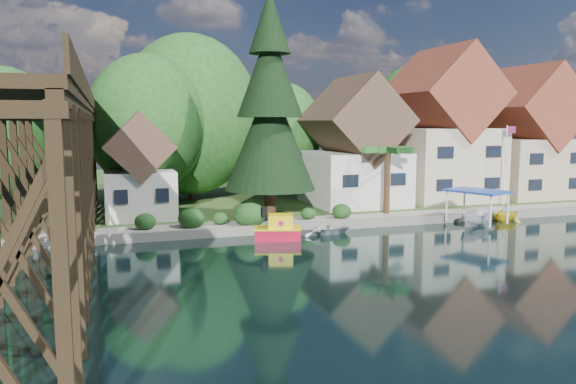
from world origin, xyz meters
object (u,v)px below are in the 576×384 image
object	(u,v)px
shed	(139,173)
palm_tree	(388,152)
trestle_bridge	(55,163)
boat_white_a	(321,227)
flagpole	(507,156)
boat_canopy	(477,210)
house_right	(526,141)
house_left	(354,150)
tugboat	(278,230)
house_center	(442,135)
boat_yellow	(506,212)
conifer	(270,109)

from	to	relation	value
shed	palm_tree	xyz separation A→B (m)	(18.17, -4.27, 1.48)
trestle_bridge	boat_white_a	world-z (taller)	trestle_bridge
flagpole	boat_canopy	world-z (taller)	flagpole
palm_tree	boat_canopy	xyz separation A→B (m)	(5.23, -4.02, -4.17)
house_right	boat_white_a	bearing A→B (deg)	-159.95
house_left	tugboat	world-z (taller)	house_left
shed	flagpole	xyz separation A→B (m)	(30.12, -3.09, 0.84)
shed	tugboat	size ratio (longest dim) A/B	2.33
flagpole	boat_canopy	bearing A→B (deg)	-142.24
house_left	shed	world-z (taller)	house_left
house_center	flagpole	xyz separation A→B (m)	(3.12, -5.09, -1.75)
boat_yellow	house_left	bearing A→B (deg)	34.07
house_center	flagpole	world-z (taller)	house_center
palm_tree	boat_yellow	size ratio (longest dim) A/B	2.04
house_left	boat_white_a	xyz separation A→B (m)	(-6.46, -8.93, -4.73)
conifer	palm_tree	world-z (taller)	conifer
trestle_bridge	conifer	distance (m)	16.22
flagpole	boat_yellow	world-z (taller)	flagpole
boat_yellow	shed	bearing A→B (deg)	63.54
house_center	palm_tree	world-z (taller)	house_center
house_right	flagpole	xyz separation A→B (m)	(-5.88, -4.59, -1.11)
house_left	boat_yellow	distance (m)	13.25
conifer	tugboat	xyz separation A→B (m)	(-1.24, -6.06, -7.85)
boat_white_a	conifer	bearing A→B (deg)	33.89
house_left	conifer	bearing A→B (deg)	-155.41
boat_yellow	tugboat	bearing A→B (deg)	82.46
house_center	palm_tree	xyz separation A→B (m)	(-8.83, -6.27, -1.11)
trestle_bridge	conifer	size ratio (longest dim) A/B	2.66
shed	house_right	bearing A→B (deg)	2.39
boat_white_a	boat_canopy	xyz separation A→B (m)	(11.86, -0.87, 0.72)
house_right	tugboat	bearing A→B (deg)	-160.25
boat_canopy	boat_white_a	bearing A→B (deg)	175.82
house_left	conifer	distance (m)	10.09
flagpole	boat_yellow	distance (m)	6.60
conifer	palm_tree	xyz separation A→B (m)	(8.81, -1.82, -3.20)
flagpole	boat_white_a	xyz separation A→B (m)	(-18.58, -4.34, -4.26)
shed	palm_tree	size ratio (longest dim) A/B	1.43
house_right	boat_white_a	distance (m)	26.58
house_left	house_center	size ratio (longest dim) A/B	0.79
house_left	palm_tree	size ratio (longest dim) A/B	2.00
flagpole	boat_yellow	xyz separation A→B (m)	(-3.23, -4.18, -3.96)
boat_white_a	house_right	bearing A→B (deg)	-59.84
conifer	tugboat	world-z (taller)	conifer
palm_tree	boat_canopy	world-z (taller)	palm_tree
boat_white_a	boat_yellow	distance (m)	15.35
trestle_bridge	flagpole	bearing A→B (deg)	10.08
palm_tree	trestle_bridge	bearing A→B (deg)	-167.69
trestle_bridge	house_right	xyz separation A→B (m)	(41.00, 10.83, 0.43)
conifer	boat_white_a	size ratio (longest dim) A/B	4.16
conifer	flagpole	distance (m)	21.13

